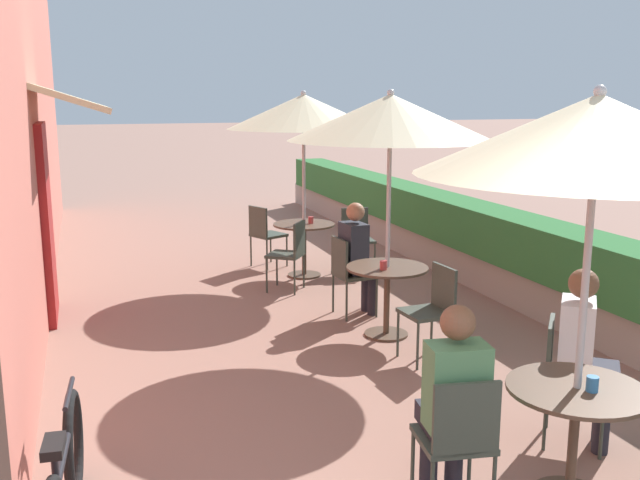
% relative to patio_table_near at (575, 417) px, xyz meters
% --- Properties ---
extents(cafe_facade_wall, '(0.98, 14.23, 4.20)m').
position_rel_patio_table_near_xyz_m(cafe_facade_wall, '(-3.19, 5.38, 1.56)').
color(cafe_facade_wall, '#C66B5B').
rests_on(cafe_facade_wall, ground_plane).
extents(planter_hedge, '(0.60, 13.23, 1.01)m').
position_rel_patio_table_near_xyz_m(planter_hedge, '(2.10, 5.42, 0.01)').
color(planter_hedge, gray).
rests_on(planter_hedge, ground_plane).
extents(patio_table_near, '(0.82, 0.82, 0.71)m').
position_rel_patio_table_near_xyz_m(patio_table_near, '(0.00, 0.00, 0.00)').
color(patio_table_near, brown).
rests_on(patio_table_near, ground_plane).
extents(patio_umbrella_near, '(1.98, 1.98, 2.44)m').
position_rel_patio_table_near_xyz_m(patio_umbrella_near, '(-0.00, -0.00, 1.64)').
color(patio_umbrella_near, '#B7B7BC').
rests_on(patio_umbrella_near, ground_plane).
extents(cafe_chair_near_right, '(0.56, 0.56, 0.87)m').
position_rel_patio_table_near_xyz_m(cafe_chair_near_right, '(0.41, 0.63, -0.01)').
color(cafe_chair_near_right, '#384238').
rests_on(cafe_chair_near_right, ground_plane).
extents(seated_patron_near_right, '(0.51, 0.50, 1.25)m').
position_rel_patio_table_near_xyz_m(seated_patron_near_right, '(0.50, 0.56, 0.16)').
color(seated_patron_near_right, '#23232D').
rests_on(seated_patron_near_right, ground_plane).
extents(cafe_chair_near_back, '(0.46, 0.46, 0.87)m').
position_rel_patio_table_near_xyz_m(cafe_chair_near_back, '(-0.75, 0.04, -0.01)').
color(cafe_chair_near_back, '#384238').
rests_on(cafe_chair_near_back, ground_plane).
extents(seated_patron_near_back, '(0.38, 0.44, 1.25)m').
position_rel_patio_table_near_xyz_m(seated_patron_near_back, '(-0.73, 0.15, 0.16)').
color(seated_patron_near_back, '#23232D').
rests_on(seated_patron_near_back, ground_plane).
extents(coffee_cup_near, '(0.07, 0.07, 0.09)m').
position_rel_patio_table_near_xyz_m(coffee_cup_near, '(0.04, -0.07, 0.23)').
color(coffee_cup_near, teal).
rests_on(coffee_cup_near, patio_table_near).
extents(patio_table_mid, '(0.82, 0.82, 0.71)m').
position_rel_patio_table_near_xyz_m(patio_table_mid, '(0.16, 3.08, 0.00)').
color(patio_table_mid, brown).
rests_on(patio_table_mid, ground_plane).
extents(patio_umbrella_mid, '(1.98, 1.98, 2.44)m').
position_rel_patio_table_near_xyz_m(patio_umbrella_mid, '(0.16, 3.08, 1.64)').
color(patio_umbrella_mid, '#B7B7BC').
rests_on(patio_umbrella_mid, ground_plane).
extents(cafe_chair_mid_left, '(0.43, 0.43, 0.87)m').
position_rel_patio_table_near_xyz_m(cafe_chair_mid_left, '(0.29, 2.34, -0.01)').
color(cafe_chair_mid_left, '#384238').
rests_on(cafe_chair_mid_left, ground_plane).
extents(cafe_chair_mid_right, '(0.43, 0.43, 0.87)m').
position_rel_patio_table_near_xyz_m(cafe_chair_mid_right, '(0.03, 3.82, -0.01)').
color(cafe_chair_mid_right, '#384238').
rests_on(cafe_chair_mid_right, ground_plane).
extents(seated_patron_mid_right, '(0.42, 0.35, 1.25)m').
position_rel_patio_table_near_xyz_m(seated_patron_mid_right, '(0.14, 3.83, 0.16)').
color(seated_patron_mid_right, '#23232D').
rests_on(seated_patron_mid_right, ground_plane).
extents(coffee_cup_mid, '(0.07, 0.07, 0.09)m').
position_rel_patio_table_near_xyz_m(coffee_cup_mid, '(0.07, 2.98, 0.23)').
color(coffee_cup_mid, '#B73D3D').
rests_on(coffee_cup_mid, patio_table_mid).
extents(patio_table_far, '(0.82, 0.82, 0.71)m').
position_rel_patio_table_near_xyz_m(patio_table_far, '(0.09, 5.65, 0.00)').
color(patio_table_far, brown).
rests_on(patio_table_far, ground_plane).
extents(patio_umbrella_far, '(1.98, 1.98, 2.44)m').
position_rel_patio_table_near_xyz_m(patio_umbrella_far, '(0.09, 5.65, 1.64)').
color(patio_umbrella_far, '#B7B7BC').
rests_on(patio_umbrella_far, ground_plane).
extents(cafe_chair_far_left, '(0.56, 0.56, 0.87)m').
position_rel_patio_table_near_xyz_m(cafe_chair_far_left, '(-0.28, 4.99, -0.01)').
color(cafe_chair_far_left, '#384238').
rests_on(cafe_chair_far_left, ground_plane).
extents(cafe_chair_far_right, '(0.44, 0.44, 0.87)m').
position_rel_patio_table_near_xyz_m(cafe_chair_far_right, '(0.84, 5.65, -0.01)').
color(cafe_chair_far_right, '#384238').
rests_on(cafe_chair_far_right, ground_plane).
extents(cafe_chair_far_back, '(0.53, 0.53, 0.87)m').
position_rel_patio_table_near_xyz_m(cafe_chair_far_back, '(-0.29, 6.30, -0.01)').
color(cafe_chair_far_back, '#384238').
rests_on(cafe_chair_far_back, ground_plane).
extents(coffee_cup_far, '(0.07, 0.07, 0.09)m').
position_rel_patio_table_near_xyz_m(coffee_cup_far, '(0.18, 5.63, 0.23)').
color(coffee_cup_far, '#B73D3D').
rests_on(coffee_cup_far, patio_table_far).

